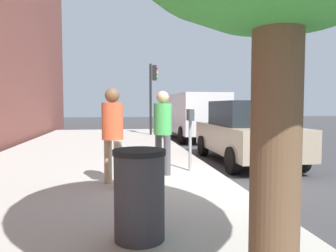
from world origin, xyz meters
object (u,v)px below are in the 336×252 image
object	(u,v)px
pedestrian_bystander	(113,128)
pedestrian_at_meter	(163,125)
parked_sedan_near	(246,132)
traffic_signal	(153,87)
trash_bin	(139,194)
parked_van_far	(194,114)
parking_meter	(190,126)

from	to	relation	value
pedestrian_bystander	pedestrian_at_meter	bearing A→B (deg)	12.27
parked_sedan_near	traffic_signal	bearing A→B (deg)	13.41
pedestrian_bystander	parked_sedan_near	world-z (taller)	pedestrian_bystander
parked_sedan_near	trash_bin	size ratio (longest dim) A/B	4.37
parked_sedan_near	trash_bin	bearing A→B (deg)	147.26
pedestrian_bystander	trash_bin	bearing A→B (deg)	-111.05
parked_sedan_near	parked_van_far	bearing A→B (deg)	-0.00
pedestrian_at_meter	parking_meter	bearing A→B (deg)	-4.29
pedestrian_bystander	parked_sedan_near	xyz separation A→B (m)	(2.66, -3.69, -0.33)
parking_meter	traffic_signal	distance (m)	9.46
parked_van_far	traffic_signal	xyz separation A→B (m)	(1.33, 1.86, 1.32)
trash_bin	pedestrian_bystander	bearing A→B (deg)	7.53
parked_van_far	traffic_signal	distance (m)	2.64
parking_meter	pedestrian_at_meter	size ratio (longest dim) A/B	0.78
parking_meter	traffic_signal	xyz separation A→B (m)	(9.35, -0.10, 1.41)
parking_meter	pedestrian_bystander	xyz separation A→B (m)	(-1.11, 1.72, 0.06)
parking_meter	trash_bin	distance (m)	3.95
parking_meter	pedestrian_bystander	world-z (taller)	pedestrian_bystander
trash_bin	parked_sedan_near	bearing A→B (deg)	-32.74
pedestrian_bystander	traffic_signal	distance (m)	10.71
parked_sedan_near	parking_meter	bearing A→B (deg)	128.22
parked_van_far	traffic_signal	bearing A→B (deg)	54.52
parking_meter	parked_van_far	world-z (taller)	parked_van_far
pedestrian_at_meter	trash_bin	world-z (taller)	pedestrian_at_meter
parked_van_far	trash_bin	world-z (taller)	parked_van_far
parking_meter	pedestrian_bystander	bearing A→B (deg)	122.92
pedestrian_at_meter	traffic_signal	xyz separation A→B (m)	(9.55, -0.76, 1.35)
pedestrian_bystander	trash_bin	distance (m)	2.63
parking_meter	pedestrian_at_meter	xyz separation A→B (m)	(-0.20, 0.66, 0.06)
parking_meter	parked_sedan_near	xyz separation A→B (m)	(1.55, -1.97, -0.27)
pedestrian_at_meter	parked_sedan_near	bearing A→B (deg)	12.76
parked_van_far	traffic_signal	size ratio (longest dim) A/B	1.45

